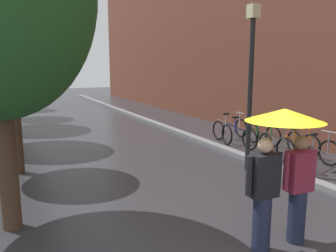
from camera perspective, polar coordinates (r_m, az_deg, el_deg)
building_facade at (r=18.32m, az=20.35°, el=18.59°), size 8.00×36.00×11.05m
kerb_strip at (r=14.32m, az=-0.32°, el=-0.23°), size 0.30×36.00×0.12m
street_tree_1 at (r=8.90m, az=-25.37°, el=12.81°), size 2.34×2.34×4.38m
street_tree_4 at (r=19.56m, az=-26.43°, el=13.74°), size 2.45×2.45×5.82m
street_tree_5 at (r=23.41m, az=-26.44°, el=12.40°), size 2.25×2.25×5.20m
parked_bicycle_0 at (r=9.52m, az=24.02°, el=-4.44°), size 1.13×0.78×0.96m
parked_bicycle_1 at (r=10.19m, az=21.27°, el=-3.34°), size 1.11×0.75×0.96m
parked_bicycle_2 at (r=10.62m, az=18.51°, el=-2.65°), size 1.17×0.84×0.96m
parked_bicycle_3 at (r=11.27m, az=15.62°, el=-1.79°), size 1.12×0.76×0.96m
parked_bicycle_4 at (r=11.75m, az=12.16°, el=-1.16°), size 1.16×0.83×0.96m
parked_bicycle_5 at (r=12.53m, az=10.47°, el=-0.41°), size 1.09×0.71×0.96m
couple_under_umbrella at (r=5.03m, az=18.92°, el=-5.00°), size 1.23×1.10×2.04m
street_lamp_post at (r=8.59m, az=13.88°, el=8.30°), size 0.24×0.24×4.07m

